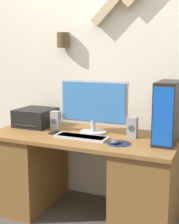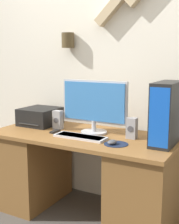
% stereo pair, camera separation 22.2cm
% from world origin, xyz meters
% --- Properties ---
extents(wall_back, '(6.40, 0.17, 2.70)m').
position_xyz_m(wall_back, '(0.01, 0.78, 1.36)').
color(wall_back, silver).
rests_on(wall_back, ground_plane).
extents(desk, '(1.57, 0.73, 0.72)m').
position_xyz_m(desk, '(0.00, 0.36, 0.37)').
color(desk, brown).
rests_on(desk, ground_plane).
extents(monitor, '(0.60, 0.22, 0.45)m').
position_xyz_m(monitor, '(0.05, 0.45, 0.97)').
color(monitor, '#B7B7BC').
rests_on(monitor, desk).
extents(keyboard, '(0.43, 0.15, 0.02)m').
position_xyz_m(keyboard, '(0.04, 0.25, 0.73)').
color(keyboard, silver).
rests_on(keyboard, desk).
extents(mousepad, '(0.18, 0.18, 0.00)m').
position_xyz_m(mousepad, '(0.36, 0.22, 0.72)').
color(mousepad, '#19233D').
rests_on(mousepad, desk).
extents(mouse, '(0.06, 0.09, 0.03)m').
position_xyz_m(mouse, '(0.34, 0.20, 0.74)').
color(mouse, '#4C4C51').
rests_on(mouse, mousepad).
extents(computer_tower, '(0.16, 0.39, 0.47)m').
position_xyz_m(computer_tower, '(0.68, 0.41, 0.95)').
color(computer_tower, black).
rests_on(computer_tower, desk).
extents(printer, '(0.33, 0.34, 0.16)m').
position_xyz_m(printer, '(-0.55, 0.48, 0.80)').
color(printer, black).
rests_on(printer, desk).
extents(speaker_left, '(0.08, 0.07, 0.17)m').
position_xyz_m(speaker_left, '(-0.30, 0.41, 0.80)').
color(speaker_left, '#99999E').
rests_on(speaker_left, desk).
extents(speaker_right, '(0.08, 0.07, 0.17)m').
position_xyz_m(speaker_right, '(0.40, 0.43, 0.80)').
color(speaker_right, '#99999E').
rests_on(speaker_right, desk).
extents(remote_control, '(0.04, 0.11, 0.02)m').
position_xyz_m(remote_control, '(-0.25, 0.30, 0.73)').
color(remote_control, black).
rests_on(remote_control, desk).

